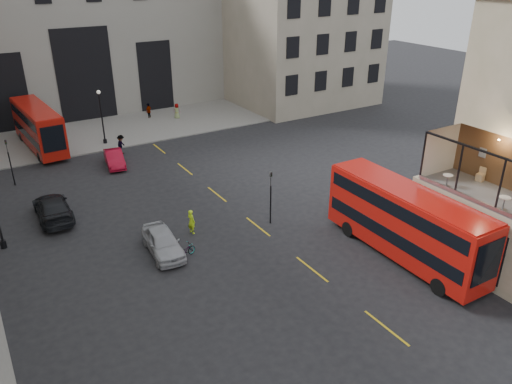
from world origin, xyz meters
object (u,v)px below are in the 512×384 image
pedestrian_b (121,145)px  traffic_light_near (271,191)px  bus_far (38,125)px  pedestrian_d (177,111)px  cafe_table_mid (504,201)px  traffic_light_far (9,157)px  car_c (53,208)px  cyclist (191,222)px  bicycle (185,251)px  cafe_table_far (448,179)px  car_a (163,242)px  street_lamp_b (102,121)px  bus_near (405,220)px  pedestrian_c (149,111)px  cafe_chair_d (480,177)px  car_b (114,159)px

pedestrian_b → traffic_light_near: bearing=-127.4°
traffic_light_near → bus_far: 26.04m
pedestrian_d → cafe_table_mid: (1.97, -38.45, 4.20)m
traffic_light_far → car_c: 7.88m
traffic_light_far → cyclist: traffic_light_far is taller
traffic_light_near → bicycle: bearing=-172.1°
cafe_table_mid → cafe_table_far: cafe_table_mid is taller
traffic_light_near → cyclist: size_ratio=2.26×
car_a → pedestrian_b: pedestrian_b is taller
street_lamp_b → cafe_table_mid: 36.11m
pedestrian_b → bicycle: bearing=-147.8°
street_lamp_b → cafe_table_mid: size_ratio=7.39×
bus_near → cyclist: (-9.66, 9.20, -1.63)m
car_a → pedestrian_d: pedestrian_d is taller
traffic_light_near → bus_far: (-10.52, 23.82, -0.11)m
pedestrian_c → bus_near: bearing=59.8°
street_lamp_b → bicycle: 23.09m
bicycle → traffic_light_near: bearing=-100.1°
car_c → pedestrian_c: (14.23, 19.55, 0.10)m
bus_far → cafe_chair_d: (19.19, -32.95, 2.54)m
street_lamp_b → bicycle: size_ratio=3.33×
bus_far → cyclist: 22.95m
car_c → pedestrian_b: 12.82m
bus_near → cafe_chair_d: bearing=-19.7°
car_b → pedestrian_b: pedestrian_b is taller
pedestrian_c → cafe_chair_d: (6.91, -37.13, 3.97)m
traffic_light_near → street_lamp_b: street_lamp_b is taller
bus_far → car_c: (-1.95, -15.37, -1.53)m
car_b → car_a: bearing=-87.5°
traffic_light_far → cafe_table_far: bearing=-50.4°
traffic_light_far → street_lamp_b: (9.00, 6.00, -0.03)m
pedestrian_c → cafe_chair_d: size_ratio=2.14×
car_a → car_b: 15.81m
bus_far → cafe_chair_d: 38.22m
pedestrian_c → bicycle: bearing=39.0°
traffic_light_near → car_b: bearing=110.3°
pedestrian_c → car_a: bearing=36.7°
traffic_light_far → bus_far: 8.56m
car_b → cafe_chair_d: bearing=-50.8°
car_b → pedestrian_c: size_ratio=2.32×
cafe_table_mid → car_a: bearing=138.8°
cyclist → cafe_table_far: 15.95m
traffic_light_far → car_c: size_ratio=0.70×
cyclist → street_lamp_b: bearing=-16.2°
car_c → cafe_table_far: 25.79m
bus_far → car_a: bus_far is taller
car_a → car_c: (-4.79, 8.24, 0.02)m
bus_near → cafe_table_mid: 5.55m
street_lamp_b → cafe_chair_d: size_ratio=6.47×
bus_near → pedestrian_d: 33.98m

